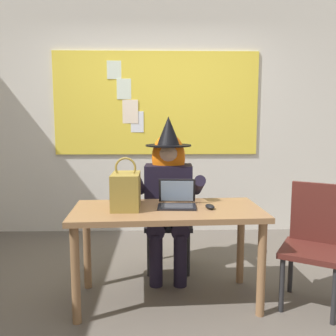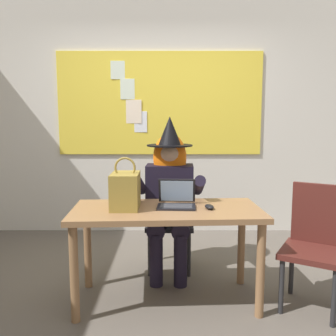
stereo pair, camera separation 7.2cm
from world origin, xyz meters
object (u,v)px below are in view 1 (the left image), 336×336
chair_extra_corner (314,238)px  laptop (177,200)px  person_costumed (168,186)px  handbag (126,190)px  desk_main (167,221)px  chair_at_desk (168,213)px  computer_mouse (210,206)px

chair_extra_corner → laptop: bearing=-66.3°
person_costumed → handbag: 0.65m
handbag → chair_extra_corner: (1.38, -0.06, -0.35)m
desk_main → person_costumed: bearing=87.7°
handbag → chair_extra_corner: size_ratio=0.42×
chair_at_desk → chair_extra_corner: bearing=56.6°
desk_main → handbag: size_ratio=3.74×
chair_at_desk → handbag: size_ratio=2.35×
desk_main → computer_mouse: size_ratio=13.59×
desk_main → chair_extra_corner: 1.09m
person_costumed → chair_extra_corner: person_costumed is taller
chair_at_desk → computer_mouse: 0.80m
computer_mouse → handbag: (-0.61, 0.03, 0.12)m
computer_mouse → person_costumed: bearing=103.1°
laptop → chair_extra_corner: (1.01, -0.11, -0.27)m
chair_extra_corner → desk_main: bearing=-62.6°
desk_main → person_costumed: person_costumed is taller
desk_main → chair_extra_corner: bearing=-2.7°
desk_main → chair_at_desk: 0.69m
laptop → person_costumed: bearing=99.1°
chair_at_desk → laptop: laptop is taller
chair_at_desk → laptop: (0.05, -0.62, 0.27)m
desk_main → chair_at_desk: (0.03, 0.68, -0.12)m
chair_extra_corner → computer_mouse: bearing=-62.1°
person_costumed → handbag: size_ratio=3.68×
desk_main → laptop: size_ratio=4.80×
person_costumed → laptop: (0.05, -0.50, -0.01)m
computer_mouse → laptop: bearing=147.3°
chair_at_desk → desk_main: bearing=-0.8°
laptop → computer_mouse: 0.25m
desk_main → chair_extra_corner: (1.08, -0.05, -0.12)m
chair_at_desk → computer_mouse: (0.28, -0.70, 0.24)m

